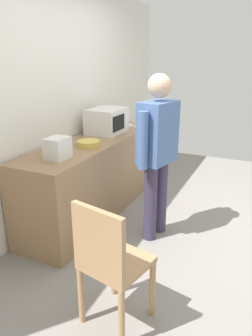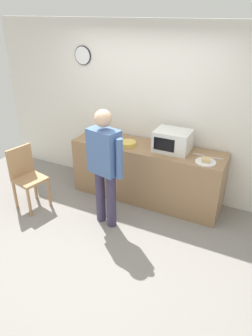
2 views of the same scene
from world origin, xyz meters
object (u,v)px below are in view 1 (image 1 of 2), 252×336
object	(u,v)px
fork_utensil	(119,126)
spoon_utensil	(128,123)
salad_bowl	(89,143)
sandwich_plate	(137,125)
toaster	(57,148)
microwave	(107,121)
wooden_chair	(110,261)
person_standing	(157,147)

from	to	relation	value
fork_utensil	spoon_utensil	bearing A→B (deg)	-3.28
salad_bowl	spoon_utensil	world-z (taller)	salad_bowl
sandwich_plate	toaster	distance (m)	1.67
microwave	wooden_chair	world-z (taller)	microwave
salad_bowl	wooden_chair	world-z (taller)	salad_bowl
microwave	wooden_chair	bearing A→B (deg)	-151.61
microwave	spoon_utensil	size ratio (longest dim) A/B	2.94
person_standing	toaster	bearing A→B (deg)	123.96
microwave	toaster	bearing A→B (deg)	-175.33
sandwich_plate	person_standing	bearing A→B (deg)	-148.42
salad_bowl	wooden_chair	distance (m)	1.57
spoon_utensil	person_standing	world-z (taller)	person_standing
microwave	spoon_utensil	world-z (taller)	microwave
toaster	fork_utensil	distance (m)	1.53
salad_bowl	fork_utensil	world-z (taller)	salad_bowl
sandwich_plate	fork_utensil	bearing A→B (deg)	125.19
spoon_utensil	sandwich_plate	bearing A→B (deg)	-119.87
sandwich_plate	toaster	size ratio (longest dim) A/B	1.25
spoon_utensil	wooden_chair	bearing A→B (deg)	-157.80
salad_bowl	spoon_utensil	bearing A→B (deg)	6.08
microwave	salad_bowl	distance (m)	0.67
sandwich_plate	spoon_utensil	size ratio (longest dim) A/B	1.62
microwave	sandwich_plate	xyz separation A→B (m)	(0.53, -0.18, -0.13)
sandwich_plate	salad_bowl	world-z (taller)	sandwich_plate
fork_utensil	wooden_chair	xyz separation A→B (m)	(-2.27, -1.04, -0.37)
microwave	toaster	xyz separation A→B (m)	(-1.14, -0.09, -0.05)
microwave	salad_bowl	bearing A→B (deg)	-169.08
toaster	fork_utensil	world-z (taller)	toaster
salad_bowl	fork_utensil	distance (m)	1.05
wooden_chair	fork_utensil	bearing A→B (deg)	24.70
toaster	fork_utensil	size ratio (longest dim) A/B	1.29
salad_bowl	sandwich_plate	bearing A→B (deg)	-2.54
toaster	person_standing	distance (m)	0.95
sandwich_plate	salad_bowl	size ratio (longest dim) A/B	1.14
fork_utensil	person_standing	xyz separation A→B (m)	(-1.00, -0.91, 0.07)
wooden_chair	toaster	bearing A→B (deg)	51.20
sandwich_plate	wooden_chair	distance (m)	2.58
fork_utensil	toaster	bearing A→B (deg)	-175.51
sandwich_plate	fork_utensil	world-z (taller)	sandwich_plate
sandwich_plate	spoon_utensil	bearing A→B (deg)	60.13
salad_bowl	toaster	bearing A→B (deg)	176.25
toaster	person_standing	world-z (taller)	person_standing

